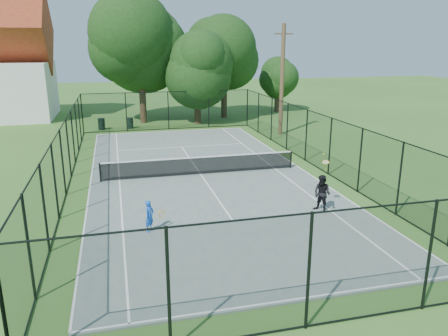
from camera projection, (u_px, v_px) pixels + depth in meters
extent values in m
plane|color=#386522|center=(201.00, 175.00, 22.62)|extent=(120.00, 120.00, 0.00)
cube|color=slate|center=(201.00, 175.00, 22.62)|extent=(11.00, 24.00, 0.06)
cylinder|color=black|center=(100.00, 172.00, 21.30)|extent=(0.08, 0.08, 0.95)
cylinder|color=black|center=(291.00, 159.00, 23.65)|extent=(0.08, 0.08, 0.95)
cube|color=black|center=(201.00, 166.00, 22.48)|extent=(10.00, 0.03, 0.88)
cube|color=white|center=(200.00, 157.00, 22.35)|extent=(10.00, 0.05, 0.06)
cylinder|color=#332114|center=(143.00, 97.00, 37.11)|extent=(0.56, 0.56, 4.46)
sphere|color=#173311|center=(140.00, 45.00, 35.94)|extent=(8.05, 8.05, 8.05)
cylinder|color=#332114|center=(198.00, 105.00, 36.95)|extent=(0.56, 0.56, 3.12)
sphere|color=#173311|center=(197.00, 69.00, 36.13)|extent=(5.59, 5.59, 5.59)
cylinder|color=#332114|center=(224.00, 97.00, 39.91)|extent=(0.56, 0.56, 3.71)
sphere|color=#173311|center=(224.00, 60.00, 39.00)|extent=(5.88, 5.88, 5.88)
cylinder|color=#332114|center=(277.00, 100.00, 43.35)|extent=(0.56, 0.56, 2.28)
sphere|color=#173311|center=(278.00, 78.00, 42.76)|extent=(3.98, 3.98, 3.98)
cylinder|color=black|center=(102.00, 124.00, 34.52)|extent=(0.54, 0.54, 0.86)
cylinder|color=black|center=(101.00, 119.00, 34.39)|extent=(0.58, 0.58, 0.05)
cylinder|color=black|center=(130.00, 123.00, 34.99)|extent=(0.54, 0.54, 0.82)
cylinder|color=black|center=(130.00, 118.00, 34.87)|extent=(0.58, 0.58, 0.05)
cylinder|color=#4C3823|center=(282.00, 81.00, 31.77)|extent=(0.30, 0.30, 7.96)
cube|color=#4C3823|center=(284.00, 34.00, 30.87)|extent=(1.40, 0.10, 0.10)
imported|color=blue|center=(149.00, 216.00, 15.63)|extent=(0.49, 0.51, 1.17)
torus|color=gold|center=(162.00, 214.00, 15.89)|extent=(0.27, 0.18, 0.29)
cylinder|color=silver|center=(162.00, 214.00, 15.89)|extent=(0.23, 0.15, 0.25)
imported|color=black|center=(322.00, 194.00, 17.43)|extent=(0.88, 0.93, 1.51)
torus|color=gold|center=(326.00, 162.00, 17.49)|extent=(0.30, 0.28, 0.14)
cylinder|color=silver|center=(326.00, 162.00, 17.49)|extent=(0.26, 0.24, 0.11)
sphere|color=#CCE526|center=(324.00, 154.00, 17.71)|extent=(0.07, 0.07, 0.07)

